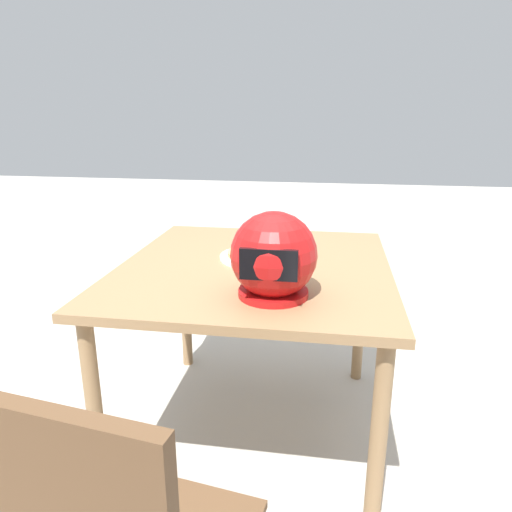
{
  "coord_description": "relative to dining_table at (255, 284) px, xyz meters",
  "views": [
    {
      "loc": [
        -0.26,
        1.64,
        1.27
      ],
      "look_at": [
        0.0,
        -0.03,
        0.74
      ],
      "focal_mm": 33.17,
      "sensor_mm": 36.0,
      "label": 1
    }
  ],
  "objects": [
    {
      "name": "motorcycle_helmet",
      "position": [
        -0.1,
        0.3,
        0.21
      ],
      "size": [
        0.26,
        0.26,
        0.26
      ],
      "color": "#B21414",
      "rests_on": "dining_table"
    },
    {
      "name": "pizza",
      "position": [
        0.0,
        -0.07,
        0.1
      ],
      "size": [
        0.23,
        0.23,
        0.05
      ],
      "color": "tan",
      "rests_on": "pizza_plate"
    },
    {
      "name": "ground_plane",
      "position": [
        0.0,
        0.0,
        -0.64
      ],
      "size": [
        14.0,
        14.0,
        0.0
      ],
      "primitive_type": "plane",
      "color": "#B2ADA3"
    },
    {
      "name": "pizza_plate",
      "position": [
        0.0,
        -0.07,
        0.09
      ],
      "size": [
        0.29,
        0.29,
        0.01
      ],
      "primitive_type": "cylinder",
      "color": "white",
      "rests_on": "dining_table"
    },
    {
      "name": "dining_table",
      "position": [
        0.0,
        0.0,
        0.0
      ],
      "size": [
        0.98,
        1.07,
        0.72
      ],
      "color": "olive",
      "rests_on": "ground"
    }
  ]
}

